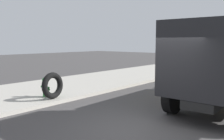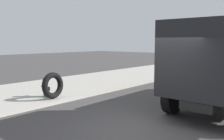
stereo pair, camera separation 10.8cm
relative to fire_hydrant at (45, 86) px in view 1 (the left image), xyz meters
The scene contains 4 objects.
ground_plane 5.01m from the fire_hydrant, 93.95° to the right, with size 80.00×80.00×0.00m, color #423F3F.
sidewalk_curb 1.65m from the fire_hydrant, 102.58° to the left, with size 36.00×5.00×0.15m, color #ADA89E.
fire_hydrant is the anchor object (origin of this frame).
loose_tire 0.58m from the fire_hydrant, 94.28° to the right, with size 1.04×1.04×0.23m, color black.
Camera 1 is at (-5.31, -3.52, 2.39)m, focal length 39.17 mm.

